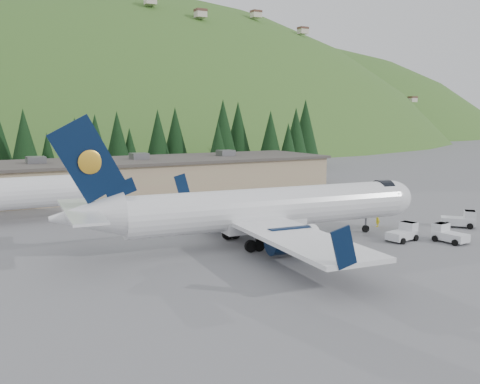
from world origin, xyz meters
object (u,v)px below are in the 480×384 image
airliner (261,210)px  ramp_worker (378,218)px  baggage_tug_a (404,233)px  baggage_tug_b (461,220)px  terminal_building (107,177)px  baggage_tug_c (448,234)px

airliner → ramp_worker: airliner is taller
baggage_tug_a → baggage_tug_b: (9.99, 1.53, 0.06)m
ramp_worker → baggage_tug_a: bearing=37.7°
baggage_tug_b → terminal_building: (-26.35, 41.97, 1.81)m
baggage_tug_b → terminal_building: bearing=169.6°
baggage_tug_b → baggage_tug_c: (-6.82, -3.93, -0.06)m
baggage_tug_a → ramp_worker: (2.36, 6.02, 0.15)m
baggage_tug_c → airliner: bearing=56.6°
airliner → baggage_tug_b: 22.86m
ramp_worker → baggage_tug_b: bearing=118.6°
baggage_tug_b → baggage_tug_c: size_ratio=1.11×
airliner → baggage_tug_c: bearing=-21.8°
airliner → baggage_tug_c: size_ratio=10.87×
baggage_tug_c → ramp_worker: ramp_worker is taller
terminal_building → ramp_worker: bearing=-63.5°
baggage_tug_c → terminal_building: terminal_building is taller
baggage_tug_a → ramp_worker: ramp_worker is taller
terminal_building → baggage_tug_c: bearing=-66.9°
airliner → ramp_worker: bearing=7.0°
baggage_tug_a → terminal_building: size_ratio=0.05×
baggage_tug_a → baggage_tug_b: bearing=-1.9°
terminal_building → baggage_tug_b: bearing=-57.9°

